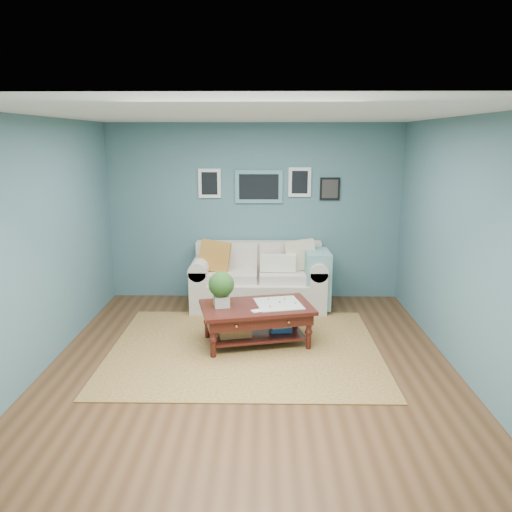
{
  "coord_description": "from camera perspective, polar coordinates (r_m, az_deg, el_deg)",
  "views": [
    {
      "loc": [
        0.14,
        -5.14,
        2.47
      ],
      "look_at": [
        0.05,
        1.0,
        1.01
      ],
      "focal_mm": 35.0,
      "sensor_mm": 36.0,
      "label": 1
    }
  ],
  "objects": [
    {
      "name": "room_shell",
      "position": [
        5.32,
        -0.62,
        1.28
      ],
      "size": [
        5.0,
        5.02,
        2.7
      ],
      "color": "brown",
      "rests_on": "ground"
    },
    {
      "name": "area_rug",
      "position": [
        6.09,
        -1.3,
        -10.54
      ],
      "size": [
        3.19,
        2.55,
        0.01
      ],
      "primitive_type": "cube",
      "color": "brown",
      "rests_on": "ground"
    },
    {
      "name": "coffee_table",
      "position": [
        6.09,
        -0.61,
        -6.45
      ],
      "size": [
        1.46,
        1.04,
        0.92
      ],
      "rotation": [
        0.0,
        0.0,
        0.22
      ],
      "color": "black",
      "rests_on": "ground"
    },
    {
      "name": "loveseat",
      "position": [
        7.46,
        0.96,
        -2.62
      ],
      "size": [
        2.01,
        0.91,
        1.04
      ],
      "color": "beige",
      "rests_on": "ground"
    }
  ]
}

